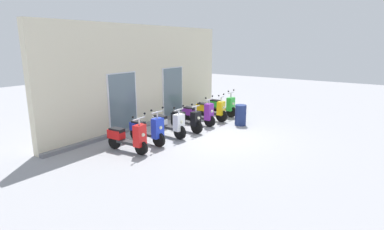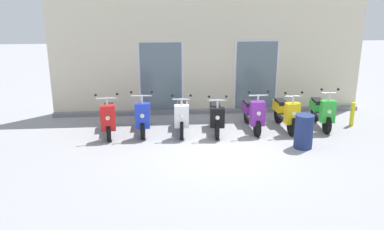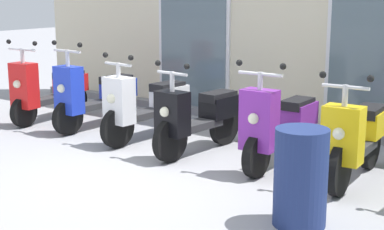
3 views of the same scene
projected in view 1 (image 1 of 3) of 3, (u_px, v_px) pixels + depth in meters
name	position (u px, v px, depth m)	size (l,w,h in m)	color
ground_plane	(213.00, 136.00, 11.33)	(40.00, 40.00, 0.00)	#939399
storefront_facade	(147.00, 77.00, 12.73)	(9.78, 0.50, 4.07)	beige
scooter_red	(128.00, 137.00, 9.61)	(0.61, 1.57, 1.29)	black
scooter_blue	(148.00, 130.00, 10.40)	(0.61, 1.59, 1.31)	black
scooter_white	(169.00, 124.00, 11.19)	(0.54, 1.62, 1.22)	black
scooter_black	(186.00, 120.00, 11.90)	(0.52, 1.57, 1.19)	black
scooter_purple	(199.00, 114.00, 12.80)	(0.59, 1.62, 1.27)	black
scooter_yellow	(211.00, 110.00, 13.53)	(0.54, 1.60, 1.23)	black
scooter_green	(222.00, 106.00, 14.42)	(0.52, 1.57, 1.28)	black
curb_bollard	(231.00, 105.00, 15.25)	(0.12, 0.12, 0.70)	yellow
trash_bin	(241.00, 115.00, 12.78)	(0.46, 0.46, 0.86)	navy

